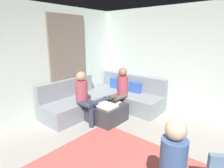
{
  "coord_description": "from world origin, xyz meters",
  "views": [
    {
      "loc": [
        1.15,
        -1.69,
        1.99
      ],
      "look_at": [
        -1.63,
        1.63,
        0.85
      ],
      "focal_mm": 29.79,
      "sensor_mm": 36.0,
      "label": 1
    }
  ],
  "objects_px": {
    "person_on_couch_back": "(120,89)",
    "person_on_couch_side": "(85,95)",
    "ottoman": "(107,112)",
    "person_on_armchair": "(182,167)",
    "game_remote": "(118,103)",
    "coffee_mug": "(105,98)",
    "sectional_couch": "(105,100)"
  },
  "relations": [
    {
      "from": "ottoman",
      "to": "person_on_armchair",
      "type": "height_order",
      "value": "person_on_armchair"
    },
    {
      "from": "person_on_armchair",
      "to": "coffee_mug",
      "type": "bearing_deg",
      "value": -151.27
    },
    {
      "from": "coffee_mug",
      "to": "person_on_armchair",
      "type": "xyz_separation_m",
      "value": [
        2.44,
        -1.49,
        0.17
      ]
    },
    {
      "from": "ottoman",
      "to": "person_on_couch_side",
      "type": "relative_size",
      "value": 0.63
    },
    {
      "from": "sectional_couch",
      "to": "person_on_couch_back",
      "type": "xyz_separation_m",
      "value": [
        0.47,
        0.06,
        0.38
      ]
    },
    {
      "from": "person_on_armchair",
      "to": "game_remote",
      "type": "bearing_deg",
      "value": -156.72
    },
    {
      "from": "person_on_couch_side",
      "to": "person_on_armchair",
      "type": "bearing_deg",
      "value": 69.84
    },
    {
      "from": "person_on_couch_back",
      "to": "ottoman",
      "type": "bearing_deg",
      "value": 92.72
    },
    {
      "from": "sectional_couch",
      "to": "game_remote",
      "type": "distance_m",
      "value": 0.75
    },
    {
      "from": "sectional_couch",
      "to": "person_on_couch_side",
      "type": "bearing_deg",
      "value": -80.34
    },
    {
      "from": "coffee_mug",
      "to": "game_remote",
      "type": "relative_size",
      "value": 0.63
    },
    {
      "from": "coffee_mug",
      "to": "ottoman",
      "type": "bearing_deg",
      "value": -39.29
    },
    {
      "from": "coffee_mug",
      "to": "person_on_couch_side",
      "type": "bearing_deg",
      "value": -103.35
    },
    {
      "from": "ottoman",
      "to": "person_on_couch_side",
      "type": "height_order",
      "value": "person_on_couch_side"
    },
    {
      "from": "sectional_couch",
      "to": "person_on_couch_side",
      "type": "height_order",
      "value": "person_on_couch_side"
    },
    {
      "from": "sectional_couch",
      "to": "ottoman",
      "type": "height_order",
      "value": "sectional_couch"
    },
    {
      "from": "person_on_couch_back",
      "to": "person_on_armchair",
      "type": "distance_m",
      "value": 2.92
    },
    {
      "from": "person_on_couch_back",
      "to": "person_on_armchair",
      "type": "bearing_deg",
      "value": 140.31
    },
    {
      "from": "sectional_couch",
      "to": "coffee_mug",
      "type": "xyz_separation_m",
      "value": [
        0.28,
        -0.32,
        0.19
      ]
    },
    {
      "from": "sectional_couch",
      "to": "person_on_couch_back",
      "type": "height_order",
      "value": "person_on_couch_back"
    },
    {
      "from": "game_remote",
      "to": "person_on_couch_back",
      "type": "distance_m",
      "value": 0.45
    },
    {
      "from": "ottoman",
      "to": "person_on_couch_back",
      "type": "xyz_separation_m",
      "value": [
        -0.03,
        0.56,
        0.45
      ]
    },
    {
      "from": "ottoman",
      "to": "person_on_couch_back",
      "type": "height_order",
      "value": "person_on_couch_back"
    },
    {
      "from": "person_on_couch_back",
      "to": "person_on_couch_side",
      "type": "bearing_deg",
      "value": 70.69
    },
    {
      "from": "sectional_couch",
      "to": "person_on_couch_back",
      "type": "distance_m",
      "value": 0.61
    },
    {
      "from": "sectional_couch",
      "to": "ottoman",
      "type": "distance_m",
      "value": 0.71
    },
    {
      "from": "game_remote",
      "to": "person_on_armchair",
      "type": "bearing_deg",
      "value": -36.85
    },
    {
      "from": "game_remote",
      "to": "sectional_couch",
      "type": "bearing_deg",
      "value": 157.49
    },
    {
      "from": "game_remote",
      "to": "person_on_armchair",
      "type": "relative_size",
      "value": 0.13
    },
    {
      "from": "person_on_couch_back",
      "to": "person_on_couch_side",
      "type": "relative_size",
      "value": 1.0
    },
    {
      "from": "coffee_mug",
      "to": "sectional_couch",
      "type": "bearing_deg",
      "value": 130.87
    },
    {
      "from": "person_on_couch_back",
      "to": "person_on_armchair",
      "type": "xyz_separation_m",
      "value": [
        2.25,
        -1.87,
        -0.01
      ]
    }
  ]
}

